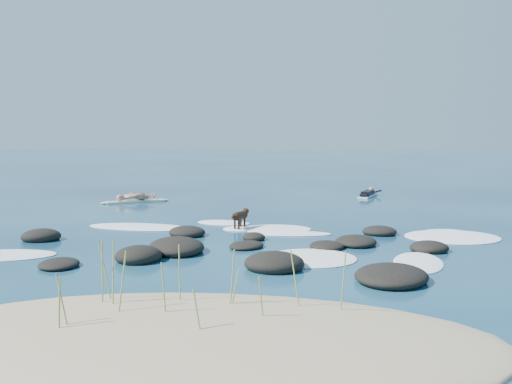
# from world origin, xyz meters

# --- Properties ---
(ground) EXTENTS (160.00, 160.00, 0.00)m
(ground) POSITION_xyz_m (0.00, 0.00, 0.00)
(ground) COLOR #0A2642
(ground) RESTS_ON ground
(sand_dune) EXTENTS (9.00, 4.40, 0.60)m
(sand_dune) POSITION_xyz_m (0.00, -8.20, 0.00)
(sand_dune) COLOR #9E8966
(sand_dune) RESTS_ON ground
(dune_grass) EXTENTS (4.21, 1.65, 1.20)m
(dune_grass) POSITION_xyz_m (-0.58, -7.62, 0.63)
(dune_grass) COLOR olive
(dune_grass) RESTS_ON ground
(reef_rocks) EXTENTS (13.99, 7.00, 0.51)m
(reef_rocks) POSITION_xyz_m (-0.41, -2.45, 0.10)
(reef_rocks) COLOR black
(reef_rocks) RESTS_ON ground
(breaking_foam) EXTENTS (14.96, 7.43, 0.12)m
(breaking_foam) POSITION_xyz_m (0.72, -0.37, 0.01)
(breaking_foam) COLOR white
(breaking_foam) RESTS_ON ground
(standing_surfer_rig) EXTENTS (2.68, 1.81, 1.70)m
(standing_surfer_rig) POSITION_xyz_m (-6.41, 7.52, 0.67)
(standing_surfer_rig) COLOR beige
(standing_surfer_rig) RESTS_ON ground
(paddling_surfer_rig) EXTENTS (1.23, 2.24, 0.39)m
(paddling_surfer_rig) POSITION_xyz_m (3.76, 11.01, 0.13)
(paddling_surfer_rig) COLOR white
(paddling_surfer_rig) RESTS_ON ground
(dog) EXTENTS (0.51, 1.01, 0.67)m
(dog) POSITION_xyz_m (-0.86, 1.25, 0.45)
(dog) COLOR black
(dog) RESTS_ON ground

